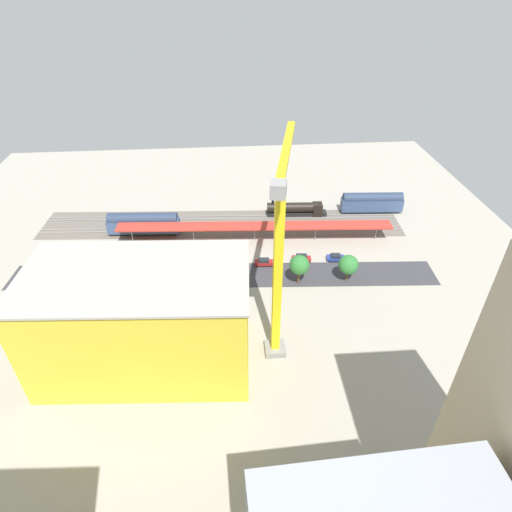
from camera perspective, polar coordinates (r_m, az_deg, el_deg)
ground_plane at (r=99.06m, az=-4.39°, el=-1.24°), size 152.43×152.43×0.00m
rail_bed at (r=114.91m, az=-4.58°, el=4.33°), size 96.00×20.47×0.01m
street_asphalt at (r=95.99m, az=-4.34°, el=-2.58°), size 95.65×15.13×0.01m
track_rails at (r=114.82m, az=-4.58°, el=4.41°), size 95.08×14.06×0.12m
platform_canopy_near at (r=105.49m, az=-0.21°, el=4.03°), size 68.24×8.51×4.33m
locomotive at (r=118.44m, az=5.53°, el=6.29°), size 16.53×3.77×5.10m
passenger_coach at (r=123.16m, az=15.30°, el=6.99°), size 17.13×4.11×5.83m
freight_coach_far at (r=112.58m, az=-14.88°, el=4.29°), size 18.44×4.33×5.88m
parked_car_0 at (r=101.69m, az=10.60°, el=-0.24°), size 4.18×2.25×1.59m
parked_car_1 at (r=100.19m, az=6.11°, el=-0.34°), size 4.55×2.17×1.73m
parked_car_2 at (r=98.40m, az=1.06°, el=-0.87°), size 4.33×1.95×1.66m
parked_car_3 at (r=98.60m, az=-3.71°, el=-0.83°), size 4.16×2.00×1.80m
parked_car_4 at (r=98.95m, az=-8.48°, el=-1.06°), size 4.59×1.83×1.75m
construction_building at (r=73.42m, az=-14.96°, el=-8.44°), size 35.88×20.50×18.61m
construction_roof_slab at (r=67.44m, az=-16.16°, el=-2.54°), size 36.52×21.14×0.40m
tower_crane at (r=66.93m, az=3.18°, el=1.12°), size 7.35×26.81×35.47m
box_truck_0 at (r=88.85m, az=-14.07°, el=-5.94°), size 10.03×3.27×3.44m
box_truck_1 at (r=89.11m, az=-4.26°, el=-4.73°), size 9.64×2.56×3.16m
street_tree_0 at (r=93.89m, az=12.29°, el=-1.15°), size 4.30×4.30×6.41m
street_tree_1 at (r=91.00m, az=5.84°, el=-1.21°), size 4.31×4.31×7.09m
street_tree_2 at (r=89.77m, az=-4.28°, el=-2.10°), size 4.59×4.59×6.68m
traffic_light at (r=93.17m, az=-18.99°, el=-2.90°), size 0.50×0.36×6.08m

